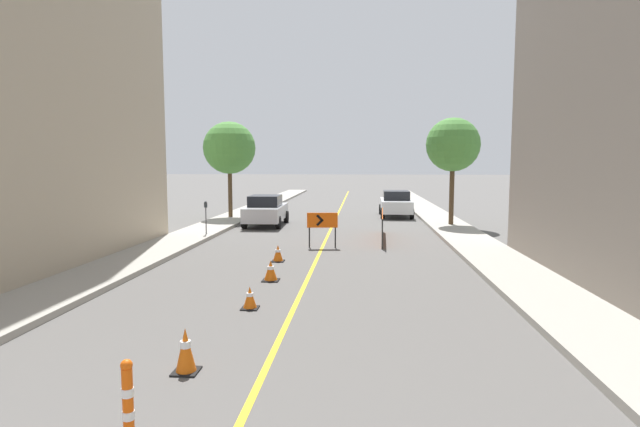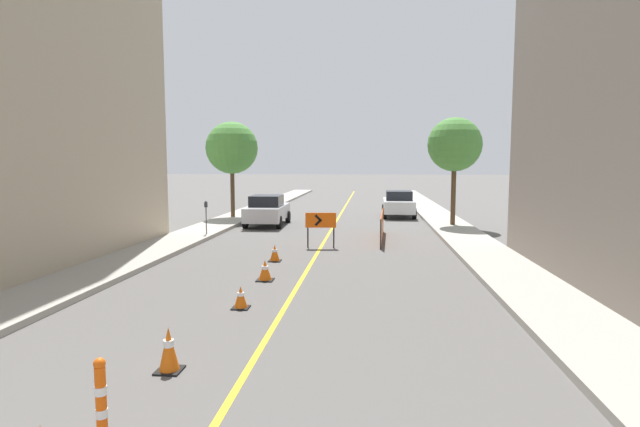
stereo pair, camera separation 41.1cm
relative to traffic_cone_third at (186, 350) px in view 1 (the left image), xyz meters
The scene contains 15 objects.
lane_stripe 21.27m from the traffic_cone_third, 86.75° to the left, with size 0.12×59.33×0.01m.
sidewalk_left 21.76m from the traffic_cone_third, 102.58° to the left, with size 2.07×59.33×0.16m.
sidewalk_right 22.41m from the traffic_cone_third, 71.40° to the left, with size 2.07×59.33×0.16m.
traffic_cone_third is the anchor object (origin of this frame).
traffic_cone_fourth 3.45m from the traffic_cone_third, 86.12° to the left, with size 0.38×0.38×0.50m.
traffic_cone_fifth 6.12m from the traffic_cone_third, 88.01° to the left, with size 0.46×0.46×0.57m.
traffic_cone_farthest 8.84m from the traffic_cone_third, 90.26° to the left, with size 0.41×0.41×0.56m.
delineator_post_front 2.22m from the traffic_cone_third, 86.07° to the right, with size 0.38×0.38×1.11m.
arrow_barricade_primary 11.75m from the traffic_cone_third, 84.08° to the left, with size 1.18×0.17×1.35m.
safety_mesh_fence 14.40m from the traffic_cone_third, 75.54° to the left, with size 0.25×5.01×1.15m.
parked_car_curb_near 18.46m from the traffic_cone_third, 97.03° to the left, with size 1.95×4.35×1.59m.
parked_car_curb_mid 23.86m from the traffic_cone_third, 78.38° to the left, with size 1.94×4.32×1.59m.
parking_meter_near_curb 14.45m from the traffic_cone_third, 106.31° to the left, with size 0.12×0.11×1.45m.
street_tree_left_near 21.79m from the traffic_cone_third, 103.04° to the left, with size 2.97×2.97×5.45m.
street_tree_right_near 20.10m from the traffic_cone_third, 68.45° to the left, with size 2.68×2.68×5.36m.
Camera 1 is at (1.48, 1.17, 3.23)m, focal length 28.00 mm.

